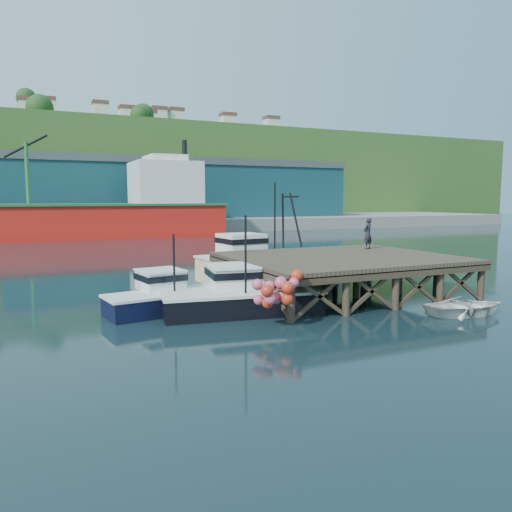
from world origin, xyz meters
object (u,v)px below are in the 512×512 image
boat_navy (167,296)px  dinghy (466,306)px  dockworker (368,233)px  trawler (266,259)px  boat_black (240,294)px

boat_navy → dinghy: 13.88m
dinghy → dockworker: dockworker is taller
trawler → boat_navy: bearing=-147.4°
boat_black → dinghy: (9.18, -4.90, -0.45)m
boat_black → trawler: trawler is taller
boat_navy → boat_black: boat_black is taller
boat_navy → trawler: (8.57, 6.91, 0.57)m
boat_navy → trawler: 11.03m
trawler → dockworker: 6.84m
dockworker → boat_black: bearing=1.3°
boat_navy → trawler: trawler is taller
boat_navy → dockworker: size_ratio=3.14×
boat_black → trawler: (5.51, 8.54, 0.47)m
dockworker → dinghy: bearing=59.1°
trawler → dinghy: bearing=-81.0°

